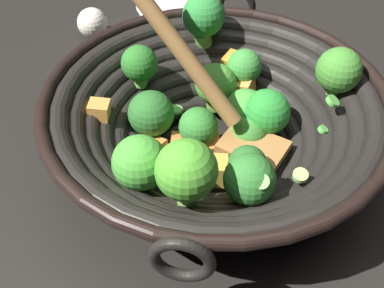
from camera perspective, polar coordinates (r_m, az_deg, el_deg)
ground_plane at (r=0.58m, az=2.57°, el=-1.99°), size 4.00×4.00×0.00m
wok at (r=0.53m, az=2.79°, el=3.08°), size 0.38×0.38×0.28m
prep_bowl at (r=0.82m, az=-2.38°, el=15.27°), size 0.12×0.12×0.04m
garlic_bulb at (r=0.80m, az=-11.73°, el=13.88°), size 0.05×0.05×0.05m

